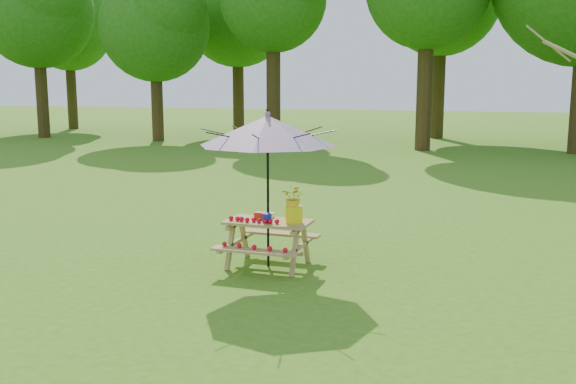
% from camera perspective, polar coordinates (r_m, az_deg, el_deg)
% --- Properties ---
extents(ground, '(120.00, 120.00, 0.00)m').
position_cam_1_polar(ground, '(7.00, -10.42, -12.27)').
color(ground, '#3A7315').
rests_on(ground, ground).
extents(picnic_table, '(1.20, 1.32, 0.67)m').
position_cam_1_polar(picnic_table, '(9.21, -1.78, -4.65)').
color(picnic_table, tan).
rests_on(picnic_table, ground).
extents(patio_umbrella, '(2.25, 2.25, 2.25)m').
position_cam_1_polar(patio_umbrella, '(8.96, -1.83, 5.46)').
color(patio_umbrella, black).
rests_on(patio_umbrella, ground).
extents(produce_bins, '(0.32, 0.45, 0.13)m').
position_cam_1_polar(produce_bins, '(9.16, -2.05, -2.19)').
color(produce_bins, red).
rests_on(produce_bins, picnic_table).
extents(tomatoes_row, '(0.77, 0.13, 0.07)m').
position_cam_1_polar(tomatoes_row, '(9.02, -3.08, -2.50)').
color(tomatoes_row, red).
rests_on(tomatoes_row, picnic_table).
extents(flower_bucket, '(0.37, 0.34, 0.54)m').
position_cam_1_polar(flower_bucket, '(8.93, 0.55, -0.96)').
color(flower_bucket, yellow).
rests_on(flower_bucket, picnic_table).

